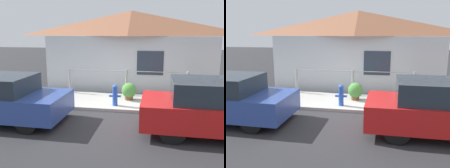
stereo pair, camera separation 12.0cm
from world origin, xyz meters
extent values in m
plane|color=#2D2D30|center=(0.00, 0.00, 0.00)|extent=(60.00, 60.00, 0.00)
cube|color=#B2AFA8|center=(0.00, 1.08, 0.05)|extent=(24.00, 2.16, 0.11)
cube|color=silver|center=(0.00, 2.70, 1.23)|extent=(7.40, 0.12, 2.45)
cube|color=#2D3847|center=(0.93, 2.63, 1.35)|extent=(1.10, 0.04, 1.00)
pyramid|color=#A36647|center=(0.00, 3.74, 3.01)|extent=(7.80, 2.20, 1.11)
cylinder|color=#999993|center=(-2.40, 2.01, 0.62)|extent=(0.10, 0.10, 1.02)
cylinder|color=#999993|center=(0.00, 2.01, 0.62)|extent=(0.10, 0.10, 1.02)
cylinder|color=#999993|center=(2.40, 2.01, 0.62)|extent=(0.10, 0.10, 1.02)
cylinder|color=#999993|center=(0.00, 2.01, 1.08)|extent=(4.80, 0.03, 0.03)
cube|color=#2D4793|center=(-3.36, -1.35, 0.55)|extent=(3.96, 1.84, 0.64)
cylinder|color=black|center=(-2.13, -0.58, 0.31)|extent=(0.62, 0.21, 0.61)
cylinder|color=black|center=(-2.15, -2.14, 0.31)|extent=(0.62, 0.21, 0.61)
cube|color=red|center=(2.91, -1.35, 0.57)|extent=(4.21, 1.76, 0.66)
cube|color=#232D38|center=(2.75, -1.34, 1.18)|extent=(2.32, 1.54, 0.55)
cylinder|color=black|center=(1.62, -0.59, 0.32)|extent=(0.65, 0.20, 0.65)
cylinder|color=black|center=(1.61, -2.08, 0.32)|extent=(0.65, 0.20, 0.65)
cylinder|color=blue|center=(-0.20, 0.43, 0.42)|extent=(0.18, 0.18, 0.62)
sphere|color=blue|center=(-0.20, 0.43, 0.76)|extent=(0.18, 0.18, 0.18)
cylinder|color=blue|center=(-0.33, 0.43, 0.45)|extent=(0.16, 0.08, 0.08)
cylinder|color=blue|center=(-0.07, 0.43, 0.45)|extent=(0.16, 0.08, 0.08)
cylinder|color=brown|center=(0.20, 1.26, 0.18)|extent=(0.30, 0.30, 0.15)
sphere|color=#4C8E3D|center=(0.20, 1.26, 0.47)|extent=(0.57, 0.57, 0.57)
cylinder|color=brown|center=(-3.70, 1.35, 0.20)|extent=(0.26, 0.26, 0.18)
sphere|color=#387F38|center=(-3.70, 1.35, 0.42)|extent=(0.34, 0.34, 0.34)
cylinder|color=#9E5638|center=(2.74, 1.37, 0.20)|extent=(0.28, 0.28, 0.18)
sphere|color=#387F38|center=(2.74, 1.37, 0.51)|extent=(0.60, 0.60, 0.60)
camera|label=1|loc=(1.15, -7.86, 2.68)|focal=40.00mm
camera|label=2|loc=(1.27, -7.84, 2.68)|focal=40.00mm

